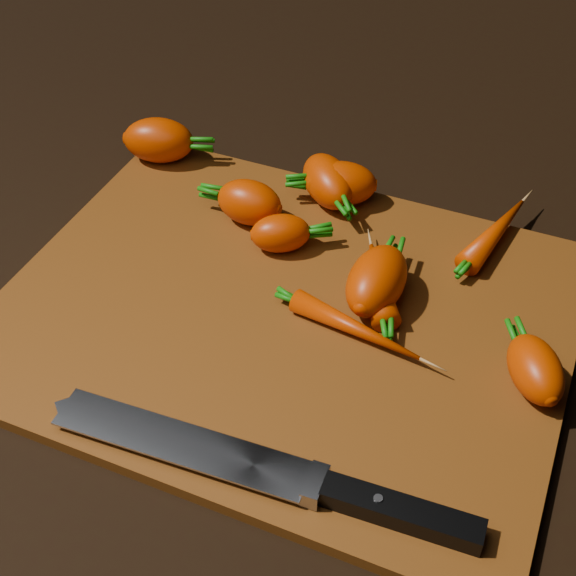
% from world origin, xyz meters
% --- Properties ---
extents(ground, '(2.00, 2.00, 0.01)m').
position_xyz_m(ground, '(0.00, 0.00, -0.01)').
color(ground, black).
extents(cutting_board, '(0.50, 0.40, 0.01)m').
position_xyz_m(cutting_board, '(0.00, 0.00, 0.01)').
color(cutting_board, brown).
rests_on(cutting_board, ground).
extents(carrot_0, '(0.09, 0.07, 0.05)m').
position_xyz_m(carrot_0, '(-0.22, 0.17, 0.04)').
color(carrot_0, '#C53400').
rests_on(carrot_0, cutting_board).
extents(carrot_1, '(0.07, 0.05, 0.05)m').
position_xyz_m(carrot_1, '(-0.08, 0.11, 0.03)').
color(carrot_1, '#C53400').
rests_on(carrot_1, cutting_board).
extents(carrot_2, '(0.09, 0.09, 0.05)m').
position_xyz_m(carrot_2, '(-0.02, 0.17, 0.03)').
color(carrot_2, '#C53400').
rests_on(carrot_2, cutting_board).
extents(carrot_3, '(0.05, 0.09, 0.05)m').
position_xyz_m(carrot_3, '(0.07, 0.04, 0.04)').
color(carrot_3, '#C53400').
rests_on(carrot_3, cutting_board).
extents(carrot_4, '(0.08, 0.07, 0.05)m').
position_xyz_m(carrot_4, '(-0.01, 0.17, 0.04)').
color(carrot_4, '#C53400').
rests_on(carrot_4, cutting_board).
extents(carrot_5, '(0.07, 0.06, 0.04)m').
position_xyz_m(carrot_5, '(-0.04, 0.08, 0.03)').
color(carrot_5, '#C53400').
rests_on(carrot_5, cutting_board).
extents(carrot_6, '(0.07, 0.08, 0.04)m').
position_xyz_m(carrot_6, '(0.22, -0.00, 0.03)').
color(carrot_6, '#C53400').
rests_on(carrot_6, cutting_board).
extents(carrot_7, '(0.05, 0.12, 0.03)m').
position_xyz_m(carrot_7, '(0.15, 0.17, 0.02)').
color(carrot_7, '#C53400').
rests_on(carrot_7, cutting_board).
extents(carrot_8, '(0.13, 0.05, 0.02)m').
position_xyz_m(carrot_8, '(0.07, -0.01, 0.02)').
color(carrot_8, '#C53400').
rests_on(carrot_8, cutting_board).
extents(carrot_9, '(0.07, 0.10, 0.03)m').
position_xyz_m(carrot_9, '(0.07, 0.05, 0.03)').
color(carrot_9, '#C53400').
rests_on(carrot_9, cutting_board).
extents(knife, '(0.33, 0.05, 0.02)m').
position_xyz_m(knife, '(0.01, -0.17, 0.02)').
color(knife, gray).
rests_on(knife, cutting_board).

